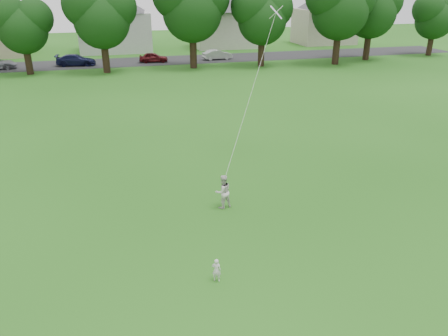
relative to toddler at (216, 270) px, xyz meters
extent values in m
plane|color=#1E5713|center=(-0.87, 1.64, -0.41)|extent=(160.00, 160.00, 0.00)
cube|color=#2D2D30|center=(-0.87, 43.64, -0.40)|extent=(90.00, 7.00, 0.01)
imported|color=silver|center=(0.00, 0.00, 0.00)|extent=(0.35, 0.30, 0.82)
imported|color=silver|center=(1.50, 4.75, 0.33)|extent=(0.84, 0.72, 1.48)
plane|color=white|center=(5.67, 10.13, 7.07)|extent=(0.89, 1.01, 0.60)
cylinder|color=white|center=(3.58, 7.44, 3.86)|extent=(0.01, 0.01, 9.35)
cylinder|color=black|center=(-10.29, 38.55, 1.11)|extent=(0.70, 0.70, 3.04)
cylinder|color=black|center=(-2.51, 37.42, 1.38)|extent=(0.75, 0.75, 3.57)
cylinder|color=black|center=(6.98, 37.71, 1.60)|extent=(0.78, 0.78, 4.02)
cylinder|color=black|center=(14.70, 36.88, 1.29)|extent=(0.73, 0.73, 3.39)
cylinder|color=black|center=(23.55, 35.75, 1.57)|extent=(0.78, 0.78, 3.96)
cylinder|color=black|center=(28.84, 37.70, 1.44)|extent=(0.76, 0.76, 3.71)
cylinder|color=black|center=(38.86, 38.69, 1.09)|extent=(0.70, 0.70, 3.01)
imported|color=#13173D|center=(-5.82, 42.64, 0.24)|extent=(4.59, 2.31, 1.28)
imported|color=#521014|center=(3.08, 42.64, 0.18)|extent=(3.54, 1.74, 1.16)
imported|color=#AEAEAE|center=(10.99, 42.64, 0.20)|extent=(3.78, 1.69, 1.20)
cube|color=silver|center=(-0.87, 53.64, 2.16)|extent=(9.50, 7.57, 5.14)
cube|color=beige|center=(15.13, 53.64, 2.14)|extent=(9.29, 6.69, 5.10)
cube|color=#B5AC96|center=(31.13, 53.64, 2.17)|extent=(8.49, 6.52, 5.16)
camera|label=1|loc=(-2.79, -11.12, 8.38)|focal=35.00mm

